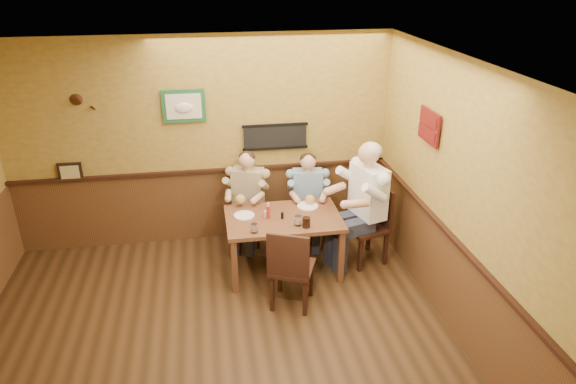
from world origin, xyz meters
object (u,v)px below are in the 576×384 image
object	(u,v)px
chair_back_right	(307,214)
diner_blue_polo	(307,203)
chair_back_left	(249,215)
water_glass_left	(254,228)
dining_table	(283,223)
diner_tan_shirt	(249,203)
diner_white_elder	(367,210)
chair_right_end	(366,226)
cola_tumbler	(306,222)
hot_sauce_bottle	(268,211)
water_glass_mid	(298,221)
salt_shaker	(266,214)
chair_near_side	(292,266)
pepper_shaker	(282,216)

from	to	relation	value
chair_back_right	diner_blue_polo	world-z (taller)	diner_blue_polo
chair_back_left	water_glass_left	distance (m)	1.17
dining_table	water_glass_left	distance (m)	0.54
diner_tan_shirt	diner_white_elder	distance (m)	1.61
chair_back_right	water_glass_left	size ratio (longest dim) A/B	7.19
chair_right_end	diner_blue_polo	world-z (taller)	diner_blue_polo
cola_tumbler	hot_sauce_bottle	size ratio (longest dim) A/B	0.68
water_glass_mid	hot_sauce_bottle	distance (m)	0.40
chair_back_left	diner_blue_polo	xyz separation A→B (m)	(0.79, -0.08, 0.16)
chair_back_left	chair_right_end	bearing A→B (deg)	-7.71
diner_blue_polo	cola_tumbler	distance (m)	1.03
diner_tan_shirt	chair_back_right	bearing A→B (deg)	13.58
diner_blue_polo	water_glass_left	bearing A→B (deg)	-122.36
dining_table	chair_back_left	distance (m)	0.87
dining_table	chair_back_right	world-z (taller)	chair_back_right
chair_right_end	diner_white_elder	distance (m)	0.22
chair_back_left	diner_tan_shirt	bearing A→B (deg)	0.00
chair_right_end	water_glass_mid	xyz separation A→B (m)	(-0.94, -0.27, 0.30)
dining_table	diner_blue_polo	world-z (taller)	diner_blue_polo
diner_blue_polo	diner_white_elder	world-z (taller)	diner_white_elder
chair_back_right	water_glass_mid	bearing A→B (deg)	-101.38
dining_table	salt_shaker	world-z (taller)	salt_shaker
chair_right_end	water_glass_mid	size ratio (longest dim) A/B	8.30
chair_right_end	chair_near_side	xyz separation A→B (m)	(-1.09, -0.74, -0.01)
chair_right_end	diner_blue_polo	size ratio (longest dim) A/B	0.88
diner_white_elder	diner_blue_polo	bearing A→B (deg)	-152.20
chair_right_end	cola_tumbler	world-z (taller)	chair_right_end
chair_right_end	chair_back_left	bearing A→B (deg)	-133.61
chair_near_side	pepper_shaker	bearing A→B (deg)	-67.30
dining_table	chair_right_end	xyz separation A→B (m)	(1.07, 0.03, -0.15)
pepper_shaker	diner_tan_shirt	bearing A→B (deg)	112.48
dining_table	diner_white_elder	bearing A→B (deg)	1.37
chair_back_left	cola_tumbler	bearing A→B (deg)	-41.88
chair_back_right	diner_tan_shirt	world-z (taller)	diner_tan_shirt
chair_near_side	diner_tan_shirt	xyz separation A→B (m)	(-0.34, 1.48, 0.10)
chair_back_left	water_glass_left	xyz separation A→B (m)	(-0.04, -1.10, 0.39)
salt_shaker	pepper_shaker	xyz separation A→B (m)	(0.19, -0.08, 0.00)
diner_tan_shirt	hot_sauce_bottle	bearing A→B (deg)	-57.86
chair_near_side	diner_blue_polo	distance (m)	1.47
diner_tan_shirt	diner_blue_polo	bearing A→B (deg)	13.58
hot_sauce_bottle	salt_shaker	xyz separation A→B (m)	(-0.03, 0.04, -0.05)
diner_white_elder	pepper_shaker	xyz separation A→B (m)	(-1.09, -0.07, 0.06)
chair_back_left	salt_shaker	size ratio (longest dim) A/B	10.39
water_glass_mid	chair_near_side	bearing A→B (deg)	-107.77
diner_white_elder	water_glass_mid	xyz separation A→B (m)	(-0.94, -0.27, 0.08)
chair_near_side	cola_tumbler	bearing A→B (deg)	-97.79
dining_table	diner_blue_polo	size ratio (longest dim) A/B	1.20
hot_sauce_bottle	pepper_shaker	xyz separation A→B (m)	(0.16, -0.04, -0.05)
chair_back_left	chair_back_right	bearing A→B (deg)	13.58
diner_white_elder	water_glass_left	xyz separation A→B (m)	(-1.46, -0.36, 0.07)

